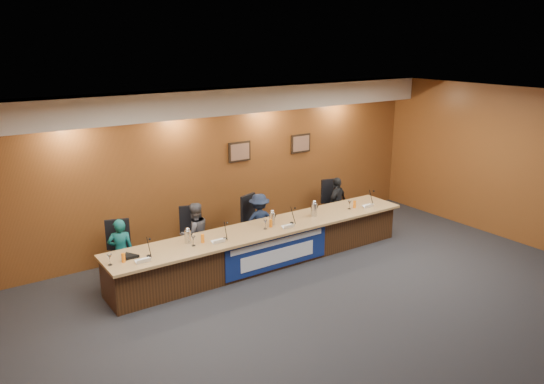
{
  "coord_description": "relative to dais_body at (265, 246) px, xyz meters",
  "views": [
    {
      "loc": [
        -5.13,
        -5.37,
        4.14
      ],
      "look_at": [
        0.33,
        2.67,
        1.3
      ],
      "focal_mm": 35.0,
      "sensor_mm": 36.0,
      "label": 1
    }
  ],
  "objects": [
    {
      "name": "office_chair_d",
      "position": [
        2.38,
        0.81,
        0.13
      ],
      "size": [
        0.57,
        0.57,
        0.08
      ],
      "primitive_type": "cube",
      "rotation": [
        0.0,
        0.0,
        -0.22
      ],
      "color": "black",
      "rests_on": "floor"
    },
    {
      "name": "juice_glass_b",
      "position": [
        -1.34,
        -0.08,
        0.47
      ],
      "size": [
        0.06,
        0.06,
        0.15
      ],
      "primitive_type": "cylinder",
      "color": "orange",
      "rests_on": "dais_top"
    },
    {
      "name": "speakerphone",
      "position": [
        -2.61,
        -0.01,
        0.43
      ],
      "size": [
        0.32,
        0.32,
        0.05
      ],
      "primitive_type": "cylinder",
      "color": "black",
      "rests_on": "dais_top"
    },
    {
      "name": "wall_right",
      "position": [
        5.0,
        -2.4,
        1.25
      ],
      "size": [
        0.04,
        8.0,
        3.2
      ],
      "primitive_type": "cube",
      "color": "brown",
      "rests_on": "floor"
    },
    {
      "name": "soffit",
      "position": [
        0.0,
        1.35,
        2.6
      ],
      "size": [
        10.0,
        0.5,
        0.5
      ],
      "primitive_type": "cube",
      "color": "beige",
      "rests_on": "wall_back"
    },
    {
      "name": "carafe_mid",
      "position": [
        0.16,
        0.01,
        0.52
      ],
      "size": [
        0.11,
        0.11,
        0.24
      ],
      "primitive_type": "cylinder",
      "color": "silver",
      "rests_on": "dais_top"
    },
    {
      "name": "floor",
      "position": [
        0.0,
        -2.4,
        -0.35
      ],
      "size": [
        10.0,
        10.0,
        0.0
      ],
      "primitive_type": "plane",
      "color": "black",
      "rests_on": "ground"
    },
    {
      "name": "panelist_c",
      "position": [
        0.33,
        0.71,
        0.23
      ],
      "size": [
        0.83,
        0.61,
        1.15
      ],
      "primitive_type": "imported",
      "rotation": [
        0.0,
        0.0,
        2.88
      ],
      "color": "#141E35",
      "rests_on": "floor"
    },
    {
      "name": "carafe_left",
      "position": [
        -1.56,
        0.05,
        0.51
      ],
      "size": [
        0.11,
        0.11,
        0.23
      ],
      "primitive_type": "cylinder",
      "color": "silver",
      "rests_on": "dais_top"
    },
    {
      "name": "panelist_d",
      "position": [
        2.38,
        0.71,
        0.24
      ],
      "size": [
        0.75,
        0.53,
        1.19
      ],
      "primitive_type": "imported",
      "rotation": [
        0.0,
        0.0,
        3.52
      ],
      "color": "black",
      "rests_on": "floor"
    },
    {
      "name": "office_chair_a",
      "position": [
        -2.52,
        0.81,
        0.13
      ],
      "size": [
        0.6,
        0.6,
        0.08
      ],
      "primitive_type": "cube",
      "rotation": [
        0.0,
        0.0,
        -0.31
      ],
      "color": "black",
      "rests_on": "floor"
    },
    {
      "name": "panelist_a",
      "position": [
        -2.52,
        0.71,
        0.24
      ],
      "size": [
        0.5,
        0.41,
        1.18
      ],
      "primitive_type": "imported",
      "rotation": [
        0.0,
        0.0,
        2.81
      ],
      "color": "#0F504F",
      "rests_on": "floor"
    },
    {
      "name": "carafe_right",
      "position": [
        1.12,
        -0.05,
        0.53
      ],
      "size": [
        0.13,
        0.13,
        0.26
      ],
      "primitive_type": "cylinder",
      "color": "silver",
      "rests_on": "dais_top"
    },
    {
      "name": "banner",
      "position": [
        0.0,
        -0.41,
        0.03
      ],
      "size": [
        2.2,
        0.02,
        0.65
      ],
      "primitive_type": "cube",
      "color": "navy",
      "rests_on": "dais_body"
    },
    {
      "name": "wall_back",
      "position": [
        0.0,
        1.6,
        1.25
      ],
      "size": [
        10.0,
        0.04,
        3.2
      ],
      "primitive_type": "cube",
      "color": "brown",
      "rests_on": "floor"
    },
    {
      "name": "office_chair_b",
      "position": [
        -1.11,
        0.81,
        0.13
      ],
      "size": [
        0.61,
        0.61,
        0.08
      ],
      "primitive_type": "cube",
      "rotation": [
        0.0,
        0.0,
        -0.32
      ],
      "color": "black",
      "rests_on": "floor"
    },
    {
      "name": "microphone_a",
      "position": [
        -2.33,
        -0.12,
        0.41
      ],
      "size": [
        0.07,
        0.07,
        0.02
      ],
      "primitive_type": "cylinder",
      "color": "black",
      "rests_on": "dais_top"
    },
    {
      "name": "ceiling",
      "position": [
        0.0,
        -2.4,
        2.85
      ],
      "size": [
        10.0,
        8.0,
        0.04
      ],
      "primitive_type": "cube",
      "color": "silver",
      "rests_on": "wall_back"
    },
    {
      "name": "nameplate_d",
      "position": [
        2.41,
        -0.27,
        0.45
      ],
      "size": [
        0.24,
        0.08,
        0.1
      ],
      "primitive_type": "cube",
      "rotation": [
        0.31,
        0.0,
        0.0
      ],
      "color": "white",
      "rests_on": "dais_top"
    },
    {
      "name": "microphone_c",
      "position": [
        0.51,
        -0.14,
        0.41
      ],
      "size": [
        0.07,
        0.07,
        0.02
      ],
      "primitive_type": "cylinder",
      "color": "black",
      "rests_on": "dais_top"
    },
    {
      "name": "banner_text_lower",
      "position": [
        0.0,
        -0.43,
        -0.05
      ],
      "size": [
        1.6,
        0.01,
        0.28
      ],
      "primitive_type": "cube",
      "color": "silver",
      "rests_on": "banner"
    },
    {
      "name": "juice_glass_d",
      "position": [
        2.15,
        -0.11,
        0.47
      ],
      "size": [
        0.06,
        0.06,
        0.15
      ],
      "primitive_type": "cylinder",
      "color": "orange",
      "rests_on": "dais_top"
    },
    {
      "name": "water_glass_c",
      "position": [
        -0.08,
        -0.13,
        0.49
      ],
      "size": [
        0.08,
        0.08,
        0.18
      ],
      "primitive_type": "cylinder",
      "color": "silver",
      "rests_on": "dais_top"
    },
    {
      "name": "office_chair_c",
      "position": [
        0.33,
        0.81,
        0.13
      ],
      "size": [
        0.62,
        0.62,
        0.08
      ],
      "primitive_type": "cube",
      "rotation": [
        0.0,
        0.0,
        0.35
      ],
      "color": "black",
      "rests_on": "floor"
    },
    {
      "name": "nameplate_a",
      "position": [
        -2.5,
        -0.33,
        0.45
      ],
      "size": [
        0.24,
        0.08,
        0.1
      ],
      "primitive_type": "cube",
      "rotation": [
        0.31,
        0.0,
        0.0
      ],
      "color": "white",
      "rests_on": "dais_top"
    },
    {
      "name": "juice_glass_a",
      "position": [
        -2.75,
        -0.12,
        0.47
      ],
      "size": [
        0.06,
        0.06,
        0.15
      ],
      "primitive_type": "cylinder",
      "color": "orange",
      "rests_on": "dais_top"
    },
    {
      "name": "banner_text_upper",
      "position": [
        0.0,
        -0.43,
        0.23
      ],
      "size": [
        2.0,
        0.01,
        0.1
      ],
      "primitive_type": "cube",
      "color": "silver",
      "rests_on": "banner"
    },
    {
      "name": "water_glass_d",
      "position": [
        2.0,
        -0.11,
        0.49
      ],
      "size": [
        0.08,
        0.08,
        0.18
      ],
      "primitive_type": "cylinder",
      "color": "silver",
      "rests_on": "dais_top"
    },
    {
      "name": "wall_photo_right",
      "position": [
        2.0,
        1.57,
        1.5
      ],
      "size": [
        0.52,
        0.04,
        0.42
      ],
      "primitive_type": "cube",
      "color": "black",
      "rests_on": "wall_back"
    },
    {
      "name": "water_glass_a",
      "position": [
        -2.96,
        -0.11,
        0.49
      ],
      "size": [
        0.08,
        0.08,
        0.18
      ],
      "primitive_type": "cylinder",
      "color": "silver",
      "rests_on": "dais_top"
    },
    {
      "name": "nameplate_c",
      "position": [
        0.3,
        -0.34,
        0.45
      ],
      "size": [
        0.24,
        0.08,
        0.1
      ],
      "primitive_type": "cube",
      "rotation": [
        0.31,
        0.0,
        0.0
      ],
      "color": "white",
      "rests_on": "dais_top"
    },
    {
      "name": "panelist_b",
      "position": [
        -1.11,
        0.71,
        0.26
      ],
      "size": [
        0.6,
        0.47,
        1.22
      ],
      "primitive_type": "imported",
      "rotation": [
        0.0,
        0.0,
        3.15
      ],
      "color": "#4E4C52",
      "rests_on": "floor"
    },
    {
      "name": "juice_glass_c",
      "position": [
        0.06,
        -0.09,
        0.47
      ],
      "size": [
        0.06,
        0.06,
        0.15
      ],
      "primitive_type": "cylinder",
      "color": "orange",
      "rests_on": "dais_top"
    },
    {
      "name": "microphone_d",
      "position": [
        2.54,
        -0.14,
        0.41
      ],
      "size": [
        0.07,
        0.07,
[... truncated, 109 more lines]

